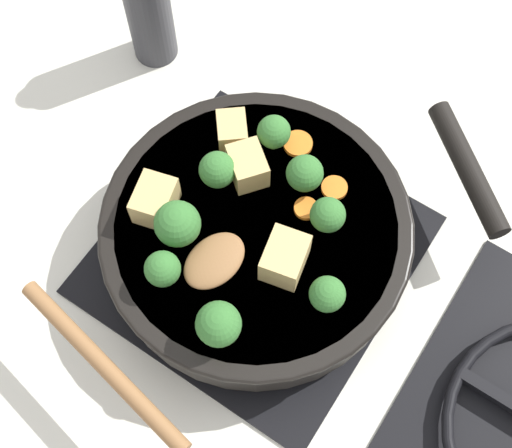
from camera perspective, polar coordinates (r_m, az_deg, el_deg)
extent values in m
plane|color=silver|center=(0.79, 0.00, -2.49)|extent=(2.40, 2.40, 0.00)
cube|color=black|center=(0.78, 0.00, -2.38)|extent=(0.31, 0.31, 0.01)
torus|color=black|center=(0.77, 0.00, -1.94)|extent=(0.24, 0.24, 0.01)
cube|color=black|center=(0.77, 0.00, -1.94)|extent=(0.01, 0.23, 0.01)
cube|color=black|center=(0.77, 0.00, -1.94)|extent=(0.23, 0.01, 0.01)
cylinder|color=black|center=(0.74, 0.00, -0.92)|extent=(0.31, 0.31, 0.06)
cylinder|color=#5B3316|center=(0.73, 0.00, -0.79)|extent=(0.28, 0.28, 0.05)
torus|color=black|center=(0.71, 0.00, -0.13)|extent=(0.32, 0.32, 0.01)
cylinder|color=black|center=(0.78, 16.61, 4.29)|extent=(0.12, 0.14, 0.02)
ellipsoid|color=olive|center=(0.69, -3.35, -2.94)|extent=(0.08, 0.06, 0.01)
cylinder|color=olive|center=(0.67, -12.10, -10.99)|extent=(0.05, 0.21, 0.02)
cube|color=#DBB770|center=(0.72, -0.68, 4.67)|extent=(0.05, 0.05, 0.03)
cube|color=#DBB770|center=(0.68, 2.33, -2.73)|extent=(0.05, 0.05, 0.04)
cube|color=#DBB770|center=(0.74, -1.92, 7.43)|extent=(0.05, 0.05, 0.03)
cube|color=#DBB770|center=(0.71, -8.08, 1.86)|extent=(0.05, 0.05, 0.04)
cylinder|color=#709956|center=(0.67, -2.93, -8.52)|extent=(0.01, 0.01, 0.01)
sphere|color=#387533|center=(0.65, -3.02, -8.00)|extent=(0.04, 0.04, 0.04)
cylinder|color=#709956|center=(0.72, 3.82, 3.32)|extent=(0.01, 0.01, 0.01)
sphere|color=#387533|center=(0.71, 3.92, 4.07)|extent=(0.04, 0.04, 0.04)
cylinder|color=#709956|center=(0.68, 5.58, -6.11)|extent=(0.01, 0.01, 0.01)
sphere|color=#387533|center=(0.66, 5.73, -5.60)|extent=(0.03, 0.03, 0.03)
cylinder|color=#709956|center=(0.71, 5.62, 0.08)|extent=(0.01, 0.01, 0.01)
sphere|color=#387533|center=(0.69, 5.76, 0.73)|extent=(0.04, 0.04, 0.04)
cylinder|color=#709956|center=(0.70, -6.12, -0.75)|extent=(0.01, 0.01, 0.01)
sphere|color=#387533|center=(0.68, -6.31, 0.02)|extent=(0.05, 0.05, 0.05)
cylinder|color=#709956|center=(0.75, 1.41, 6.62)|extent=(0.01, 0.01, 0.01)
sphere|color=#387533|center=(0.73, 1.44, 7.38)|extent=(0.03, 0.03, 0.03)
cylinder|color=#709956|center=(0.69, -7.30, -4.13)|extent=(0.01, 0.01, 0.01)
sphere|color=#387533|center=(0.67, -7.49, -3.58)|extent=(0.03, 0.03, 0.03)
cylinder|color=#709956|center=(0.73, -3.03, 3.61)|extent=(0.01, 0.01, 0.01)
sphere|color=#387533|center=(0.71, -3.11, 4.36)|extent=(0.04, 0.04, 0.04)
cylinder|color=orange|center=(0.72, 4.02, 1.25)|extent=(0.02, 0.02, 0.01)
cylinder|color=orange|center=(0.73, 6.28, 2.88)|extent=(0.03, 0.03, 0.01)
cylinder|color=orange|center=(0.75, 3.37, 6.43)|extent=(0.03, 0.03, 0.01)
cylinder|color=#333338|center=(0.87, -8.63, 16.73)|extent=(0.05, 0.05, 0.16)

